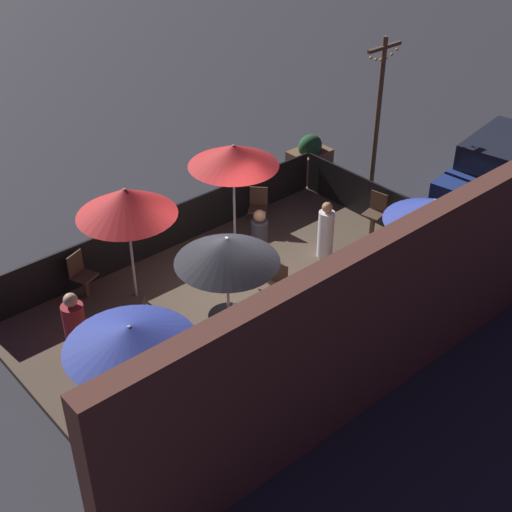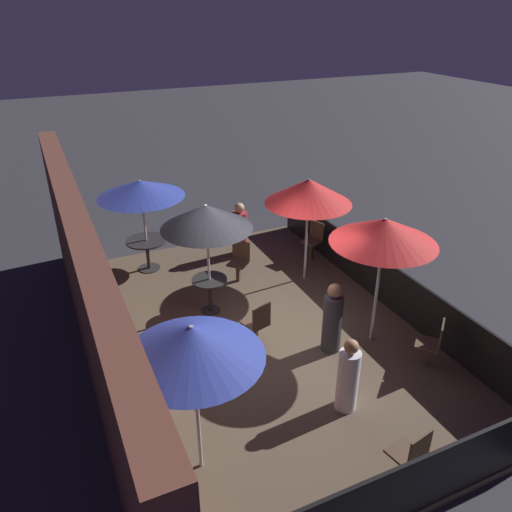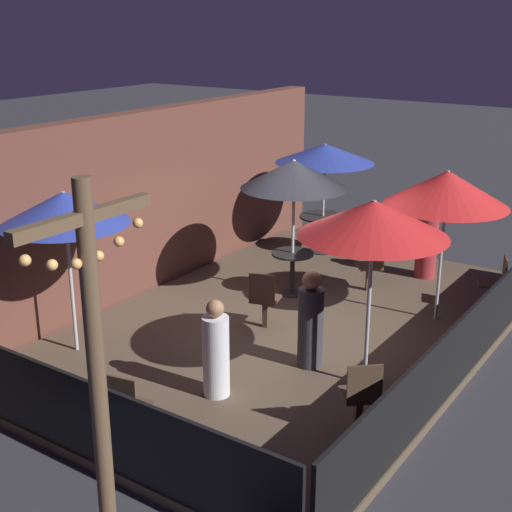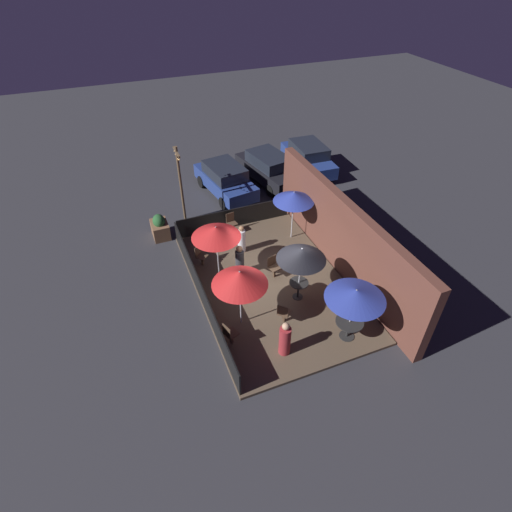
# 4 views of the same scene
# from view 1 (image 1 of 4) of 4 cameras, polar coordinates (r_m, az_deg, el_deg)

# --- Properties ---
(ground_plane) EXTENTS (60.00, 60.00, 0.00)m
(ground_plane) POSITION_cam_1_polar(r_m,az_deg,el_deg) (13.72, -0.43, -4.44)
(ground_plane) COLOR #2D2D33
(patio_deck) EXTENTS (8.48, 5.55, 0.12)m
(patio_deck) POSITION_cam_1_polar(r_m,az_deg,el_deg) (13.68, -0.43, -4.24)
(patio_deck) COLOR brown
(patio_deck) RESTS_ON ground_plane
(building_wall) EXTENTS (10.08, 0.36, 3.15)m
(building_wall) POSITION_cam_1_polar(r_m,az_deg,el_deg) (11.13, 9.74, -5.17)
(building_wall) COLOR brown
(building_wall) RESTS_ON ground_plane
(fence_front) EXTENTS (8.28, 0.05, 0.95)m
(fence_front) POSITION_cam_1_polar(r_m,az_deg,el_deg) (15.19, -7.18, 2.15)
(fence_front) COLOR black
(fence_front) RESTS_ON patio_deck
(fence_side_left) EXTENTS (0.05, 5.35, 0.95)m
(fence_side_left) POSITION_cam_1_polar(r_m,az_deg,el_deg) (15.97, 11.06, 3.44)
(fence_side_left) COLOR black
(fence_side_left) RESTS_ON patio_deck
(patio_umbrella_0) EXTENTS (1.92, 1.92, 2.17)m
(patio_umbrella_0) POSITION_cam_1_polar(r_m,az_deg,el_deg) (10.02, -10.04, -6.37)
(patio_umbrella_0) COLOR #B2B2B7
(patio_umbrella_0) RESTS_ON patio_deck
(patio_umbrella_1) EXTENTS (1.74, 1.74, 2.31)m
(patio_umbrella_1) POSITION_cam_1_polar(r_m,az_deg,el_deg) (11.47, -2.35, 0.49)
(patio_umbrella_1) COLOR #B2B2B7
(patio_umbrella_1) RESTS_ON patio_deck
(patio_umbrella_2) EXTENTS (1.85, 1.85, 2.35)m
(patio_umbrella_2) POSITION_cam_1_polar(r_m,az_deg,el_deg) (13.00, -10.38, 4.27)
(patio_umbrella_2) COLOR #B2B2B7
(patio_umbrella_2) RESTS_ON patio_deck
(patio_umbrella_3) EXTENTS (1.83, 1.83, 2.44)m
(patio_umbrella_3) POSITION_cam_1_polar(r_m,az_deg,el_deg) (14.20, -1.83, 8.04)
(patio_umbrella_3) COLOR #B2B2B7
(patio_umbrella_3) RESTS_ON patio_deck
(patio_umbrella_4) EXTENTS (1.74, 1.74, 2.30)m
(patio_umbrella_4) POSITION_cam_1_polar(r_m,az_deg,el_deg) (12.91, 14.01, 3.53)
(patio_umbrella_4) COLOR #B2B2B7
(patio_umbrella_4) RESTS_ON patio_deck
(dining_table_0) EXTENTS (0.93, 0.93, 0.74)m
(dining_table_0) POSITION_cam_1_polar(r_m,az_deg,el_deg) (10.95, -9.33, -11.95)
(dining_table_0) COLOR black
(dining_table_0) RESTS_ON patio_deck
(dining_table_1) EXTENTS (0.70, 0.70, 0.74)m
(dining_table_1) POSITION_cam_1_polar(r_m,az_deg,el_deg) (12.35, -2.19, -5.34)
(dining_table_1) COLOR black
(dining_table_1) RESTS_ON patio_deck
(patio_chair_0) EXTENTS (0.52, 0.52, 0.94)m
(patio_chair_0) POSITION_cam_1_polar(r_m,az_deg,el_deg) (14.02, -13.81, -1.40)
(patio_chair_0) COLOR #4C3828
(patio_chair_0) RESTS_ON patio_deck
(patio_chair_1) EXTENTS (0.47, 0.47, 0.94)m
(patio_chair_1) POSITION_cam_1_polar(r_m,az_deg,el_deg) (15.83, 9.51, 3.52)
(patio_chair_1) COLOR #4C3828
(patio_chair_1) RESTS_ON patio_deck
(patio_chair_2) EXTENTS (0.56, 0.56, 0.90)m
(patio_chair_2) POSITION_cam_1_polar(r_m,az_deg,el_deg) (15.90, 0.17, 4.02)
(patio_chair_2) COLOR #4C3828
(patio_chair_2) RESTS_ON patio_deck
(patio_chair_3) EXTENTS (0.49, 0.49, 0.92)m
(patio_chair_3) POSITION_cam_1_polar(r_m,az_deg,el_deg) (13.38, 1.53, -2.27)
(patio_chair_3) COLOR #4C3828
(patio_chair_3) RESTS_ON patio_deck
(patio_chair_4) EXTENTS (0.57, 0.57, 0.90)m
(patio_chair_4) POSITION_cam_1_polar(r_m,az_deg,el_deg) (12.66, -8.49, -5.15)
(patio_chair_4) COLOR #4C3828
(patio_chair_4) RESTS_ON patio_deck
(patron_0) EXTENTS (0.54, 0.54, 1.36)m
(patron_0) POSITION_cam_1_polar(r_m,az_deg,el_deg) (12.52, -14.23, -5.71)
(patron_0) COLOR maroon
(patron_0) RESTS_ON patio_deck
(patron_1) EXTENTS (0.38, 0.38, 1.35)m
(patron_1) POSITION_cam_1_polar(r_m,az_deg,el_deg) (14.37, 0.27, 1.16)
(patron_1) COLOR #333338
(patron_1) RESTS_ON patio_deck
(patron_2) EXTENTS (0.38, 0.38, 1.27)m
(patron_2) POSITION_cam_1_polar(r_m,az_deg,el_deg) (14.85, 5.60, 1.94)
(patron_2) COLOR silver
(patron_2) RESTS_ON patio_deck
(planter_box) EXTENTS (1.03, 0.72, 1.13)m
(planter_box) POSITION_cam_1_polar(r_m,az_deg,el_deg) (18.36, 4.30, 7.79)
(planter_box) COLOR brown
(planter_box) RESTS_ON ground_plane
(light_post) EXTENTS (1.10, 0.12, 3.72)m
(light_post) POSITION_cam_1_polar(r_m,az_deg,el_deg) (17.53, 9.81, 11.81)
(light_post) COLOR brown
(light_post) RESTS_ON ground_plane
(parked_car_0) EXTENTS (4.38, 2.34, 1.62)m
(parked_car_0) POSITION_cam_1_polar(r_m,az_deg,el_deg) (17.98, 19.21, 6.61)
(parked_car_0) COLOR navy
(parked_car_0) RESTS_ON ground_plane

